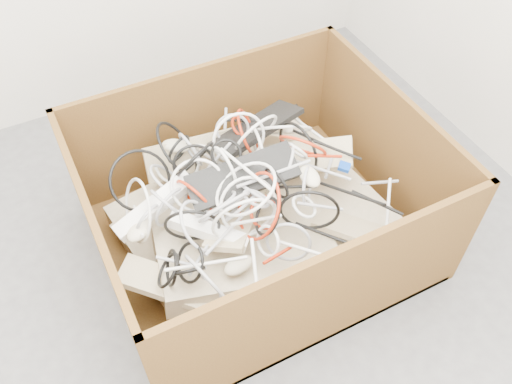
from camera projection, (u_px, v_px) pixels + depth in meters
name	position (u px, v px, depth m)	size (l,w,h in m)	color
ground	(231.00, 318.00, 2.08)	(3.00, 3.00, 0.00)	#4B4B4D
room_shell	(209.00, 30.00, 1.14)	(3.04, 3.04, 2.50)	beige
cardboard_box	(254.00, 222.00, 2.20)	(1.24, 1.04, 0.59)	#412810
keyboard_pile	(252.00, 195.00, 2.12)	(1.16, 0.87, 0.41)	#C5B28B
mice_scatter	(230.00, 185.00, 2.04)	(0.82, 0.66, 0.20)	beige
power_strip_left	(155.00, 206.00, 1.98)	(0.33, 0.06, 0.04)	white
power_strip_right	(209.00, 231.00, 1.92)	(0.29, 0.06, 0.04)	white
vga_plug	(344.00, 167.00, 2.12)	(0.04, 0.04, 0.02)	#0C3DB6
cable_tangle	(229.00, 185.00, 1.99)	(1.09, 0.88, 0.42)	silver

